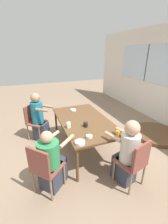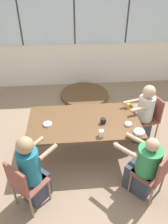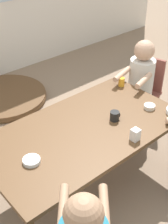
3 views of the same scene
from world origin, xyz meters
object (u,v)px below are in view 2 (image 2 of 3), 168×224
Objects in this scene: milk_carton_small at (101,133)px; bowl_cereal at (128,124)px; coffee_mug at (103,121)px; bowl_fruit at (48,124)px; person_man_blue_shirt at (33,173)px; person_man_teal_shirt at (143,115)px; juice_glass at (128,106)px; folded_table_stack at (84,95)px; chair_for_man_teal_shirt at (150,114)px; person_woman_green_shirt at (144,168)px; bowl_white_shallow at (139,132)px; chair_for_woman_green_shirt at (156,172)px; chair_for_man_blue_shirt at (24,183)px.

bowl_cereal is (0.47, 0.23, -0.03)m from milk_carton_small.
coffee_mug is 0.66× the size of bowl_fruit.
person_man_blue_shirt is 2.24m from person_man_teal_shirt.
milk_carton_small is (-0.08, -0.32, 0.01)m from coffee_mug.
person_man_blue_shirt is 12.33× the size of juice_glass.
person_man_teal_shirt is 0.93× the size of folded_table_stack.
milk_carton_small is 0.89m from bowl_fruit.
coffee_mug is (-0.98, -0.44, 0.24)m from chair_for_man_teal_shirt.
bowl_white_shallow is (0.03, 0.47, 0.28)m from person_woman_green_shirt.
chair_for_man_teal_shirt is 0.70× the size of folded_table_stack.
bowl_white_shallow is (0.51, -0.30, -0.02)m from coffee_mug.
milk_carton_small is (-0.59, -0.72, 0.01)m from juice_glass.
bowl_cereal is (-0.43, -0.48, 0.20)m from person_man_teal_shirt.
person_man_blue_shirt is at bearing 138.56° from person_woman_green_shirt.
chair_for_woman_green_shirt is 1.00× the size of chair_for_man_teal_shirt.
bowl_white_shallow is at bearing 55.51° from chair_for_woman_green_shirt.
milk_carton_small is at bearing -178.30° from bowl_white_shallow.
milk_carton_small reaches higher than bowl_cereal.
chair_for_woman_green_shirt is 5.29× the size of bowl_white_shallow.
milk_carton_small is (1.10, 0.60, 0.25)m from chair_for_man_blue_shirt.
bowl_cereal reaches higher than bowl_fruit.
juice_glass reaches higher than bowl_cereal.
person_man_blue_shirt is 10.89× the size of milk_carton_small.
bowl_white_shallow reaches higher than bowl_fruit.
chair_for_man_teal_shirt is 0.82m from bowl_cereal.
chair_for_woman_green_shirt is 1.77m from bowl_fruit.
person_man_blue_shirt reaches higher than chair_for_man_teal_shirt.
person_man_teal_shirt is 1.17m from milk_carton_small.
coffee_mug is 0.60m from bowl_white_shallow.
person_man_blue_shirt is 2.00m from juice_glass.
chair_for_woman_green_shirt is 6.19× the size of bowl_fruit.
chair_for_man_blue_shirt is at bearing -106.57° from bowl_fruit.
juice_glass is at bearing 78.13° from person_man_blue_shirt.
chair_for_woman_green_shirt is 1.31m from person_man_teal_shirt.
chair_for_man_blue_shirt reaches higher than bowl_fruit.
chair_for_man_teal_shirt is 0.16m from person_man_teal_shirt.
bowl_fruit is at bearing 157.18° from milk_carton_small.
person_man_blue_shirt is at bearing -143.32° from coffee_mug.
chair_for_man_blue_shirt is at bearing -90.00° from person_man_blue_shirt.
chair_for_woman_green_shirt is 1.32m from juice_glass.
juice_glass is (1.69, 1.32, 0.24)m from chair_for_man_blue_shirt.
bowl_white_shallow is at bearing 43.59° from person_woman_green_shirt.
person_woman_green_shirt is 0.78m from milk_carton_small.
chair_for_man_blue_shirt is 6.19× the size of bowl_fruit.
person_man_teal_shirt is 0.39m from juice_glass.
chair_for_man_blue_shirt is at bearing -152.18° from bowl_cereal.
person_man_blue_shirt reaches higher than chair_for_woman_green_shirt.
bowl_white_shallow is at bearing 1.70° from milk_carton_small.
chair_for_man_blue_shirt reaches higher than coffee_mug.
person_woman_green_shirt is 0.74m from bowl_cereal.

